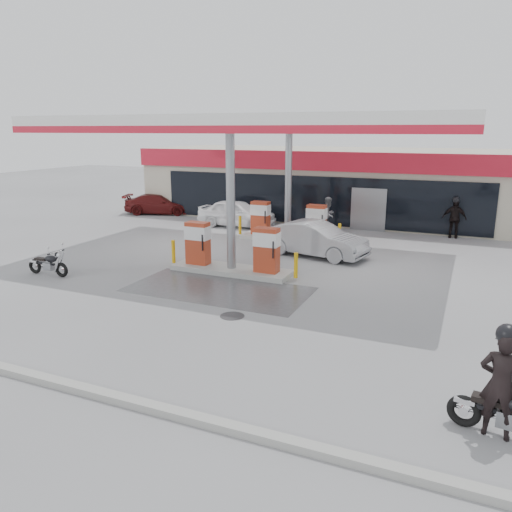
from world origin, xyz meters
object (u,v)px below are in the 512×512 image
(hatchback_silver, at_px, (315,239))
(attendant, at_px, (328,214))
(parked_car_left, at_px, (159,204))
(biker_walking, at_px, (454,218))
(main_motorcycle, at_px, (510,416))
(sedan_white, at_px, (237,213))
(pump_island_far, at_px, (288,226))
(parked_motorcycle, at_px, (49,264))
(biker_main, at_px, (501,385))
(parked_car_right, at_px, (495,220))
(pump_island_near, at_px, (231,254))

(hatchback_silver, bearing_deg, attendant, 21.16)
(parked_car_left, height_order, biker_walking, biker_walking)
(main_motorcycle, height_order, sedan_white, sedan_white)
(pump_island_far, height_order, sedan_white, pump_island_far)
(parked_motorcycle, distance_m, sedan_white, 11.40)
(attendant, distance_m, hatchback_silver, 5.28)
(pump_island_far, bearing_deg, parked_motorcycle, -123.11)
(biker_main, height_order, hatchback_silver, biker_main)
(main_motorcycle, bearing_deg, parked_car_right, 98.94)
(pump_island_near, bearing_deg, attendant, 82.26)
(parked_car_right, bearing_deg, pump_island_near, 131.27)
(main_motorcycle, height_order, biker_main, biker_main)
(parked_car_left, bearing_deg, parked_car_right, -104.15)
(pump_island_near, relative_size, pump_island_far, 1.00)
(main_motorcycle, height_order, parked_car_left, parked_car_left)
(pump_island_far, distance_m, biker_main, 15.85)
(main_motorcycle, xyz_separation_m, attendant, (-7.65, 16.10, 0.45))
(parked_motorcycle, bearing_deg, main_motorcycle, -17.42)
(parked_motorcycle, distance_m, parked_car_right, 21.15)
(pump_island_far, relative_size, main_motorcycle, 2.64)
(attendant, relative_size, parked_car_left, 0.42)
(hatchback_silver, bearing_deg, biker_walking, -27.97)
(hatchback_silver, distance_m, parked_car_left, 13.68)
(main_motorcycle, distance_m, parked_car_right, 19.30)
(biker_main, xyz_separation_m, parked_motorcycle, (-14.52, 4.28, -0.55))
(attendant, relative_size, biker_walking, 0.94)
(pump_island_far, bearing_deg, attendant, 66.88)
(attendant, height_order, hatchback_silver, attendant)
(biker_walking, bearing_deg, parked_car_right, 45.94)
(main_motorcycle, bearing_deg, biker_main, -178.89)
(pump_island_far, relative_size, biker_main, 2.67)
(pump_island_far, relative_size, sedan_white, 1.21)
(main_motorcycle, relative_size, biker_walking, 1.03)
(biker_main, bearing_deg, main_motorcycle, 178.43)
(pump_island_near, relative_size, parked_car_right, 1.15)
(pump_island_near, height_order, pump_island_far, same)
(parked_car_right, bearing_deg, biker_main, 167.11)
(biker_main, height_order, biker_walking, biker_main)
(parked_car_right, distance_m, biker_walking, 2.91)
(attendant, distance_m, parked_car_left, 11.26)
(attendant, bearing_deg, pump_island_near, -173.60)
(parked_motorcycle, xyz_separation_m, hatchback_silver, (7.96, 6.60, 0.31))
(pump_island_far, bearing_deg, parked_car_left, 158.20)
(pump_island_near, xyz_separation_m, parked_car_left, (-10.00, 10.00, -0.10))
(parked_car_right, bearing_deg, sedan_white, 94.84)
(attendant, height_order, parked_car_right, attendant)
(sedan_white, height_order, biker_walking, biker_walking)
(parked_motorcycle, xyz_separation_m, parked_car_left, (-4.13, 13.00, 0.20))
(parked_motorcycle, distance_m, parked_car_left, 13.64)
(parked_motorcycle, relative_size, parked_car_left, 0.43)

